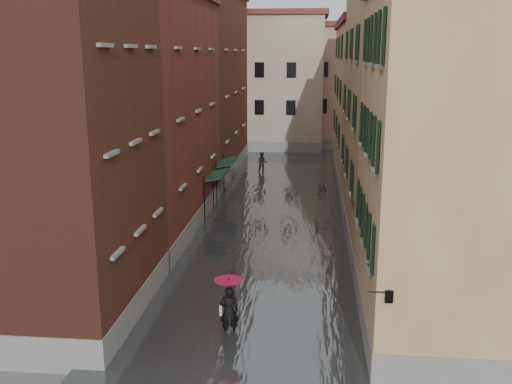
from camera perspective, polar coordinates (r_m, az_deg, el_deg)
The scene contains 16 objects.
ground at distance 23.14m, azimuth -0.09°, elevation -10.66°, with size 120.00×120.00×0.00m, color #58585A.
floodwater at distance 35.33m, azimuth 2.05°, elevation -1.80°, with size 10.00×60.00×0.20m, color #4C5154.
building_left_near at distance 21.28m, azimuth -19.85°, elevation 4.66°, with size 6.00×8.00×13.00m, color brown.
building_left_mid at distance 31.50m, azimuth -11.26°, elevation 7.45°, with size 6.00×14.00×12.50m, color brown.
building_left_far at distance 45.96m, azimuth -5.85°, elevation 10.49°, with size 6.00×16.00×14.00m, color brown.
building_right_near at distance 19.95m, azimuth 19.73°, elevation 1.91°, with size 6.00×8.00×11.50m, color #A97A57.
building_right_mid at distance 30.51m, azimuth 15.00°, elevation 7.53°, with size 6.00×14.00×13.00m, color tan.
building_right_far at distance 45.39m, azimuth 11.99°, elevation 8.64°, with size 6.00×16.00×11.50m, color #A97A57.
building_end_cream at distance 59.27m, azimuth 0.76°, elevation 10.79°, with size 12.00×9.00×13.00m, color beige.
building_end_pink at distance 61.19m, azimuth 9.49°, elevation 10.23°, with size 10.00×9.00×12.00m, color tan.
awning_near at distance 33.77m, azimuth -3.99°, elevation 1.59°, with size 1.09×3.03×2.80m.
awning_far at distance 37.83m, azimuth -2.93°, elevation 2.93°, with size 1.09×3.19×2.80m.
wall_lantern at distance 16.49m, azimuth 13.08°, elevation -10.07°, with size 0.71×0.22×0.35m.
window_planters at distance 20.94m, azimuth 10.93°, elevation -3.31°, with size 0.59×8.53×0.84m.
pedestrian_main at distance 19.92m, azimuth -2.73°, elevation -10.87°, with size 1.03×1.03×2.06m.
pedestrian_far at distance 46.07m, azimuth 0.64°, elevation 2.90°, with size 0.87×0.68×1.78m, color black.
Camera 1 is at (2.14, -20.97, 9.56)m, focal length 40.00 mm.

